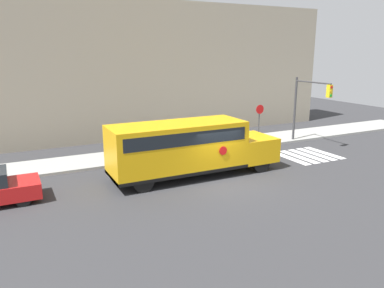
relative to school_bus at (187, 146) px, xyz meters
name	(u,v)px	position (x,y,z in m)	size (l,w,h in m)	color
ground_plane	(223,183)	(1.18, -1.70, -1.63)	(60.00, 60.00, 0.00)	#333335
sidewalk_strip	(171,151)	(1.18, 4.80, -1.56)	(44.00, 3.00, 0.15)	#9E9E99
building_backdrop	(137,70)	(1.18, 11.30, 3.34)	(32.00, 4.00, 9.93)	#9E937F
crosswalk_stripes	(307,155)	(8.54, 0.30, -1.63)	(3.30, 3.20, 0.01)	white
school_bus	(187,146)	(0.00, 0.00, 0.00)	(9.02, 2.57, 2.86)	#EAA80F
stop_sign	(259,119)	(7.55, 4.11, 0.16)	(0.63, 0.10, 2.78)	#38383A
traffic_light	(307,101)	(10.32, 2.54, 1.45)	(0.28, 3.28, 4.60)	#38383A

